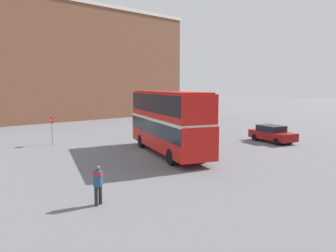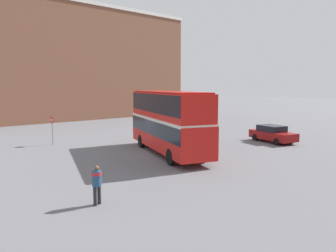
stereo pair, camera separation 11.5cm
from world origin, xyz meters
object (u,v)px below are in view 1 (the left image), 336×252
parked_car_kerb_near (272,134)px  double_decker_bus (168,118)px  no_entry_sign (52,126)px  pedestrian_foreground (98,181)px

parked_car_kerb_near → double_decker_bus: bearing=-88.4°
double_decker_bus → no_entry_sign: (-9.36, -4.86, -1.00)m
parked_car_kerb_near → no_entry_sign: bearing=-113.1°
no_entry_sign → double_decker_bus: bearing=27.4°
pedestrian_foreground → no_entry_sign: bearing=-35.4°
pedestrian_foreground → no_entry_sign: size_ratio=0.70×
double_decker_bus → pedestrian_foreground: bearing=-37.2°
double_decker_bus → parked_car_kerb_near: bearing=97.1°
double_decker_bus → pedestrian_foreground: double_decker_bus is taller
double_decker_bus → pedestrian_foreground: (5.89, -9.20, -1.60)m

